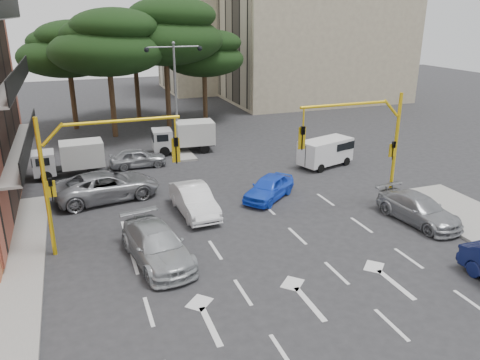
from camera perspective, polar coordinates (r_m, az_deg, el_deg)
The scene contains 21 objects.
ground at distance 21.35m, azimuth 2.14°, elevation -7.66°, with size 120.00×120.00×0.00m, color #28282B.
median_strip at distance 35.66m, azimuth -7.53°, elevation 3.72°, with size 1.40×6.00×0.15m, color gray.
apartment_beige_near at distance 56.49m, azimuth 9.30°, elevation 19.04°, with size 20.20×12.15×18.70m.
apartment_beige_far at distance 64.77m, azimuth -1.90°, elevation 18.45°, with size 16.20×12.15×16.70m.
pine_left_near at distance 39.69m, azimuth -15.81°, elevation 15.84°, with size 9.15×9.15×10.23m.
pine_center at distance 42.33m, azimuth -9.10°, elevation 17.46°, with size 9.98×9.98×11.16m.
pine_left_far at distance 43.59m, azimuth -20.25°, elevation 14.77°, with size 8.32×8.32×9.30m.
pine_right at distance 45.33m, azimuth -4.33°, elevation 15.14°, with size 7.49×7.49×8.37m.
pine_back at distance 46.96m, azimuth -12.80°, elevation 16.59°, with size 9.15×9.15×10.23m.
signal_mast_right at distance 24.76m, azimuth 15.31°, elevation 5.16°, with size 5.79×0.37×6.00m.
signal_mast_left at distance 20.42m, azimuth -17.94°, elevation 1.85°, with size 5.79×0.37×6.00m.
street_lamp_center at distance 34.58m, azimuth -7.94°, elevation 12.27°, with size 4.16×0.36×7.77m.
car_white_hatch at distance 24.17m, azimuth -5.62°, elevation -2.45°, with size 1.55×4.43×1.46m, color white.
car_blue_compact at distance 26.01m, azimuth 3.55°, elevation -0.91°, with size 1.57×3.89×1.33m, color blue.
car_silver_wagon at distance 19.89m, azimuth -10.10°, elevation -7.81°, with size 2.04×5.01×1.46m, color #A3A7AA.
car_silver_cross_a at distance 26.90m, azimuth -15.88°, elevation -0.66°, with size 2.61×5.67×1.57m, color gray.
car_silver_cross_b at distance 32.11m, azimuth -12.36°, elevation 2.67°, with size 1.51×3.76×1.28m, color #97999E.
car_silver_parked at distance 24.76m, azimuth 20.94°, elevation -3.33°, with size 1.88×4.62×1.34m, color gray.
van_white at distance 32.00m, azimuth 10.36°, elevation 3.31°, with size 1.70×3.75×1.88m, color white, non-canonical shape.
box_truck_a at distance 31.51m, azimuth -20.07°, elevation 2.40°, with size 1.82×4.34×2.14m, color silver, non-canonical shape.
box_truck_b at distance 34.99m, azimuth -6.86°, elevation 5.22°, with size 1.93×4.59×2.26m, color silver, non-canonical shape.
Camera 1 is at (-7.20, -17.54, 9.83)m, focal length 35.00 mm.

